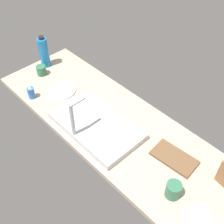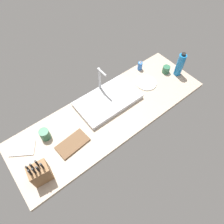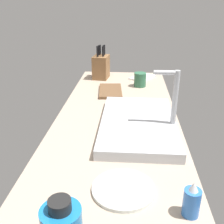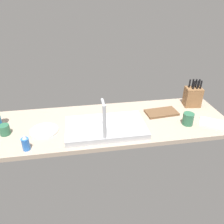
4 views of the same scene
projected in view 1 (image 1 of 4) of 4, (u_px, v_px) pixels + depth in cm
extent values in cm
cube|color=tan|center=(114.00, 125.00, 193.10)|extent=(189.47, 62.90, 3.50)
cube|color=#B7BABF|center=(97.00, 126.00, 187.63)|extent=(59.10, 34.78, 4.44)
cylinder|color=#B7BABF|center=(73.00, 123.00, 172.56)|extent=(2.40, 2.40, 29.26)
cylinder|color=#B7BABF|center=(78.00, 102.00, 165.41)|extent=(2.00, 10.22, 2.00)
cylinder|color=#B7BABF|center=(71.00, 133.00, 183.29)|extent=(1.60, 1.60, 4.00)
cube|color=brown|center=(174.00, 158.00, 171.17)|extent=(27.75, 16.76, 1.80)
cylinder|color=blue|center=(31.00, 93.00, 207.14)|extent=(4.98, 4.98, 8.65)
cone|color=silver|center=(30.00, 87.00, 203.10)|extent=(2.74, 2.74, 2.80)
cylinder|color=#1970B7|center=(44.00, 53.00, 229.50)|extent=(7.53, 7.53, 24.34)
cylinder|color=black|center=(41.00, 38.00, 220.12)|extent=(4.14, 4.14, 2.20)
cylinder|color=silver|center=(62.00, 90.00, 214.72)|extent=(20.72, 20.72, 1.20)
cube|color=white|center=(202.00, 224.00, 143.20)|extent=(23.18, 21.20, 1.20)
cylinder|color=#2D6647|center=(41.00, 70.00, 226.94)|extent=(7.45, 7.45, 7.54)
cylinder|color=#2D6647|center=(173.00, 190.00, 151.84)|extent=(8.28, 8.28, 9.57)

